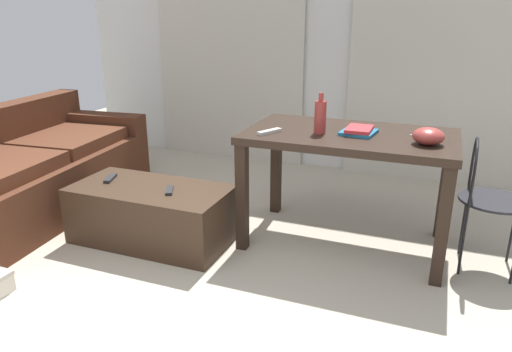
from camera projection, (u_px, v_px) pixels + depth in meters
ground_plane at (245, 256)px, 3.09m from camera, size 8.20×8.20×0.00m
wall_back at (330, 35)px, 4.52m from camera, size 5.33×0.10×2.58m
curtains at (327, 54)px, 4.50m from camera, size 3.64×0.03×2.25m
couch at (28, 173)px, 3.72m from camera, size 1.09×2.11×0.80m
coffee_table at (152, 214)px, 3.25m from camera, size 1.07×0.54×0.39m
craft_table at (349, 149)px, 3.07m from camera, size 1.32×0.77×0.77m
wire_chair at (484, 189)px, 2.81m from camera, size 0.40×0.41×0.82m
bottle_near at (320, 117)px, 2.99m from camera, size 0.07×0.07×0.26m
bowl at (428, 136)px, 2.75m from camera, size 0.18×0.18×0.10m
book_stack at (359, 131)px, 3.00m from camera, size 0.23×0.24×0.04m
tv_remote_on_table at (270, 132)px, 3.02m from camera, size 0.12×0.18×0.02m
scissors at (416, 134)px, 2.99m from camera, size 0.07×0.10×0.00m
tv_remote_primary at (110, 178)px, 3.33m from camera, size 0.09×0.17×0.02m
tv_remote_secondary at (169, 190)px, 3.11m from camera, size 0.11×0.15×0.02m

